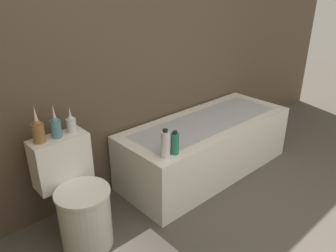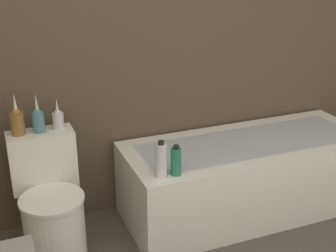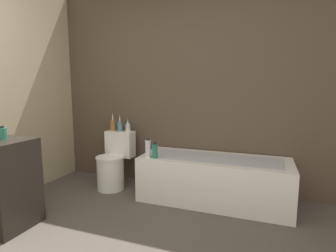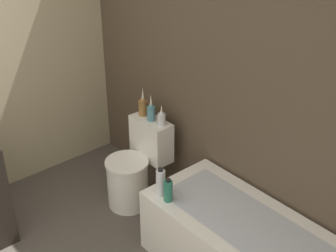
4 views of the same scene
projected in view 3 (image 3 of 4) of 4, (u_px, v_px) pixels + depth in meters
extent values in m
cube|color=brown|center=(168.00, 87.00, 3.43)|extent=(6.40, 0.06, 2.60)
cube|color=white|center=(214.00, 179.00, 2.99)|extent=(1.67, 0.66, 0.51)
cube|color=#B7BCC6|center=(214.00, 158.00, 2.96)|extent=(1.47, 0.46, 0.01)
cylinder|color=white|center=(111.00, 174.00, 3.35)|extent=(0.34, 0.34, 0.41)
cylinder|color=white|center=(110.00, 157.00, 3.32)|extent=(0.36, 0.36, 0.02)
cube|color=white|center=(120.00, 144.00, 3.55)|extent=(0.38, 0.18, 0.35)
cylinder|color=#267259|center=(2.00, 134.00, 2.39)|extent=(0.08, 0.08, 0.10)
cylinder|color=black|center=(1.00, 127.00, 2.38)|extent=(0.05, 0.05, 0.02)
cylinder|color=olive|center=(113.00, 126.00, 3.56)|extent=(0.08, 0.08, 0.13)
sphere|color=olive|center=(113.00, 121.00, 3.55)|extent=(0.05, 0.05, 0.05)
cone|color=beige|center=(113.00, 117.00, 3.54)|extent=(0.03, 0.03, 0.12)
cylinder|color=teal|center=(120.00, 127.00, 3.52)|extent=(0.07, 0.07, 0.12)
sphere|color=teal|center=(120.00, 122.00, 3.51)|extent=(0.04, 0.04, 0.04)
cone|color=beige|center=(120.00, 118.00, 3.50)|extent=(0.02, 0.02, 0.11)
cylinder|color=silver|center=(128.00, 128.00, 3.49)|extent=(0.06, 0.06, 0.09)
sphere|color=silver|center=(128.00, 124.00, 3.49)|extent=(0.04, 0.04, 0.04)
cone|color=beige|center=(128.00, 121.00, 3.48)|extent=(0.02, 0.02, 0.08)
cylinder|color=silver|center=(148.00, 149.00, 2.97)|extent=(0.06, 0.06, 0.20)
cylinder|color=black|center=(148.00, 139.00, 2.95)|extent=(0.04, 0.04, 0.02)
cylinder|color=#267259|center=(155.00, 151.00, 2.94)|extent=(0.06, 0.06, 0.16)
cylinder|color=black|center=(155.00, 143.00, 2.92)|extent=(0.03, 0.03, 0.02)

